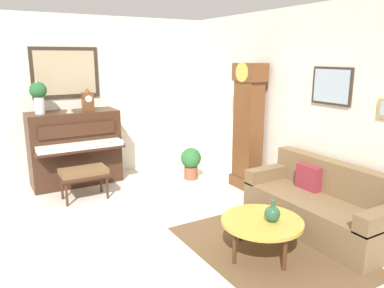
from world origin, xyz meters
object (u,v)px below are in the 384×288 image
flower_vase (38,94)px  potted_plant (191,161)px  teacup (70,111)px  mantel_clock (88,100)px  coffee_table (262,222)px  green_jug (272,214)px  piano (75,148)px  couch (321,205)px  grandfather_clock (248,130)px  piano_bench (84,173)px

flower_vase → potted_plant: flower_vase is taller
teacup → mantel_clock: bearing=109.4°
potted_plant → coffee_table: bearing=-13.6°
flower_vase → mantel_clock: bearing=90.0°
flower_vase → green_jug: 4.03m
piano → coffee_table: bearing=18.8°
teacup → green_jug: size_ratio=0.48×
green_jug → potted_plant: size_ratio=0.43×
piano → couch: 3.98m
grandfather_clock → teacup: size_ratio=17.50×
couch → potted_plant: (-2.51, -0.41, 0.01)m
piano → grandfather_clock: (1.60, 2.38, 0.34)m
flower_vase → teacup: (0.12, 0.43, -0.29)m
couch → coffee_table: couch is taller
piano_bench → green_jug: (2.69, 1.30, 0.09)m
flower_vase → green_jug: flower_vase is taller
piano → potted_plant: 1.98m
piano → green_jug: piano is taller
potted_plant → grandfather_clock: bearing=35.5°
teacup → potted_plant: (0.66, 1.86, -0.94)m
couch → flower_vase: (-3.29, -2.70, 1.24)m
couch → green_jug: 1.02m
piano_bench → piano: bearing=174.5°
mantel_clock → potted_plant: mantel_clock is taller
flower_vase → teacup: 0.53m
couch → mantel_clock: size_ratio=5.00×
couch → coffee_table: size_ratio=2.16×
piano_bench → mantel_clock: bearing=156.8°
piano_bench → green_jug: green_jug is taller
mantel_clock → potted_plant: bearing=63.0°
piano_bench → flower_vase: (-0.80, -0.42, 1.14)m
piano → couch: piano is taller
coffee_table → mantel_clock: bearing=-165.3°
piano → potted_plant: bearing=66.4°
piano → potted_plant: size_ratio=2.57×
mantel_clock → coffee_table: bearing=14.7°
piano_bench → coffee_table: 2.89m
grandfather_clock → teacup: 2.88m
piano_bench → flower_vase: bearing=-152.2°
grandfather_clock → teacup: bearing=-121.2°
couch → grandfather_clock: bearing=174.1°
coffee_table → green_jug: bearing=39.2°
teacup → coffee_table: bearing=20.4°
couch → teacup: 4.02m
couch → flower_vase: 4.44m
flower_vase → coffee_table: bearing=25.9°
couch → mantel_clock: bearing=-149.4°
grandfather_clock → green_jug: (1.89, -1.16, -0.47)m
couch → green_jug: couch is taller
flower_vase → teacup: size_ratio=5.00×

